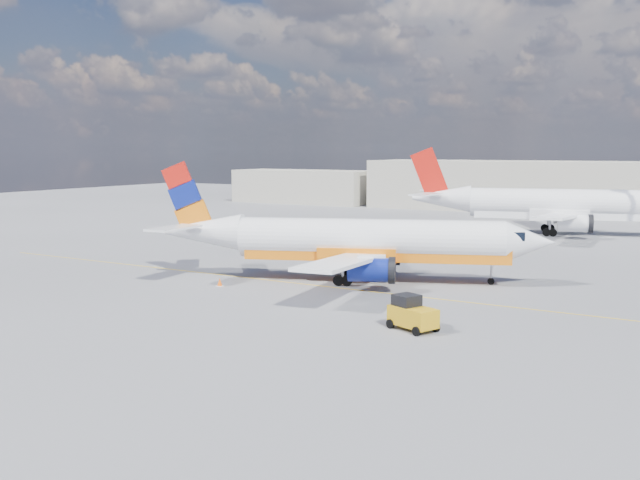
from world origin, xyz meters
The scene contains 8 objects.
ground centered at (0.00, 0.00, 0.00)m, with size 240.00×240.00×0.00m, color #5A5A5F.
taxi_line centered at (0.00, 3.00, 0.01)m, with size 70.00×0.15×0.01m, color yellow.
terminal_main centered at (5.00, 75.00, 4.00)m, with size 70.00×14.00×8.00m, color #ABA593.
terminal_annex centered at (-45.00, 72.00, 3.00)m, with size 26.00×10.00×6.00m, color #ABA593.
main_jet centered at (-0.01, 6.16, 3.03)m, with size 29.68×22.43×9.08m.
second_jet centered at (6.67, 44.45, 3.40)m, with size 33.72×25.74×10.19m.
gse_tug centered at (9.33, -5.45, 0.91)m, with size 3.05×2.54×1.92m.
traffic_cone centered at (-7.71, -0.79, 0.29)m, with size 0.43×0.43×0.60m.
Camera 1 is at (24.29, -41.28, 9.96)m, focal length 40.00 mm.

